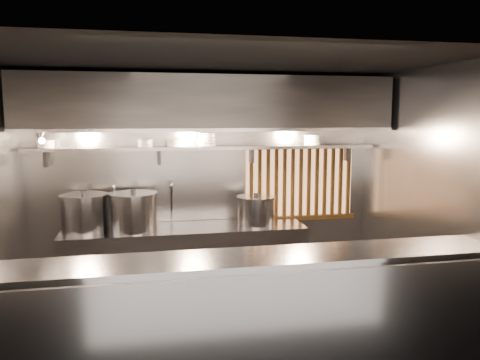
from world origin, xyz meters
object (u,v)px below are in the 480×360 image
object	(u,v)px
stock_pot_mid	(134,212)
stock_pot_right	(256,211)
pendant_bulb	(200,142)
stock_pot_left	(84,213)
heat_lamp	(39,135)

from	to	relation	value
stock_pot_mid	stock_pot_right	bearing A→B (deg)	-0.43
pendant_bulb	stock_pot_right	xyz separation A→B (m)	(0.69, -0.12, -0.87)
stock_pot_mid	stock_pot_left	bearing A→B (deg)	171.85
pendant_bulb	stock_pot_right	bearing A→B (deg)	-9.56
heat_lamp	pendant_bulb	xyz separation A→B (m)	(1.80, 0.35, -0.11)
pendant_bulb	stock_pot_mid	distance (m)	1.17
pendant_bulb	stock_pot_left	bearing A→B (deg)	-179.10
heat_lamp	stock_pot_left	bearing A→B (deg)	39.92
heat_lamp	stock_pot_mid	bearing A→B (deg)	14.06
stock_pot_mid	stock_pot_right	distance (m)	1.52
heat_lamp	stock_pot_left	distance (m)	1.07
heat_lamp	stock_pot_mid	xyz separation A→B (m)	(0.97, 0.24, -0.93)
stock_pot_mid	pendant_bulb	bearing A→B (deg)	7.30
stock_pot_left	stock_pot_mid	size ratio (longest dim) A/B	1.08
stock_pot_right	heat_lamp	bearing A→B (deg)	-174.66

